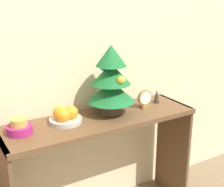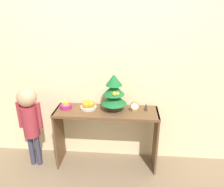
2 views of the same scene
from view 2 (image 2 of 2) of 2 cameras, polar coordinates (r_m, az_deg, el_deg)
ground_plane at (r=2.75m, az=-1.77°, el=-20.05°), size 12.00×12.00×0.00m
back_wall at (r=2.53m, az=-1.07°, el=8.39°), size 7.00×0.05×2.50m
console_table at (r=2.57m, az=-1.47°, el=-7.85°), size 1.18×0.36×0.73m
mini_tree at (r=2.42m, az=0.51°, el=0.31°), size 0.29×0.29×0.42m
fruit_bowl at (r=2.53m, az=-6.25°, el=-3.08°), size 0.19×0.19×0.10m
singing_bowl at (r=2.59m, az=-11.99°, el=-3.07°), size 0.14×0.14×0.09m
desk_clock at (r=2.45m, az=5.96°, el=-3.48°), size 0.10×0.04×0.12m
figurine at (r=2.50m, az=8.89°, el=-3.44°), size 0.04×0.04×0.09m
child_figure at (r=2.68m, az=-20.73°, el=-5.48°), size 0.28×0.22×1.01m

